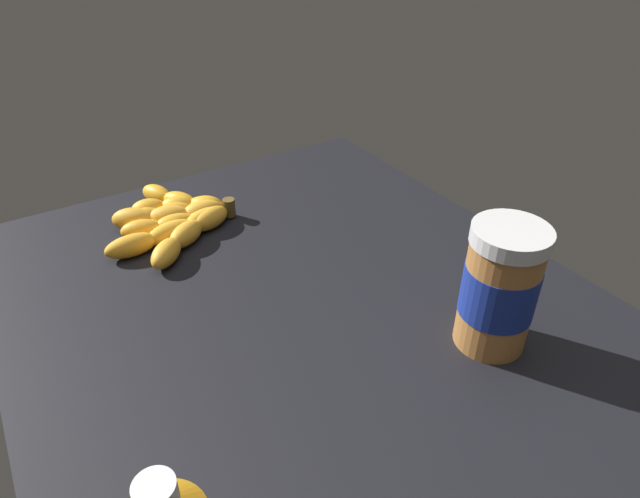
{
  "coord_description": "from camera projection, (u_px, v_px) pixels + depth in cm",
  "views": [
    {
      "loc": [
        50.43,
        -28.39,
        46.57
      ],
      "look_at": [
        -1.98,
        4.8,
        4.92
      ],
      "focal_mm": 30.8,
      "sensor_mm": 36.0,
      "label": 1
    }
  ],
  "objects": [
    {
      "name": "ground_plane",
      "position": [
        298.0,
        311.0,
        0.75
      ],
      "size": [
        85.09,
        72.73,
        4.99
      ],
      "primitive_type": "cube",
      "color": "black"
    },
    {
      "name": "banana_bunch",
      "position": [
        177.0,
        218.0,
        0.88
      ],
      "size": [
        25.6,
        21.96,
        3.78
      ],
      "color": "gold",
      "rests_on": "ground_plane"
    },
    {
      "name": "peanut_butter_jar",
      "position": [
        499.0,
        288.0,
        0.63
      ],
      "size": [
        8.75,
        8.75,
        15.96
      ],
      "color": "#B27238",
      "rests_on": "ground_plane"
    }
  ]
}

